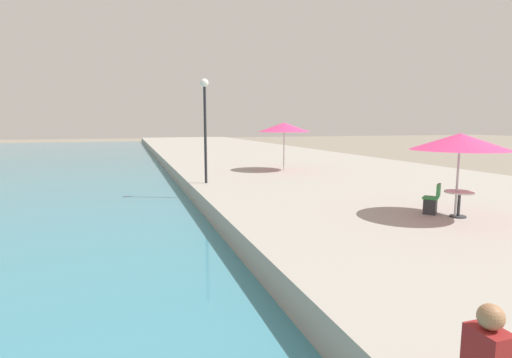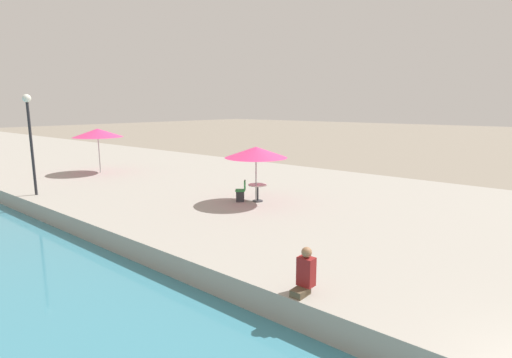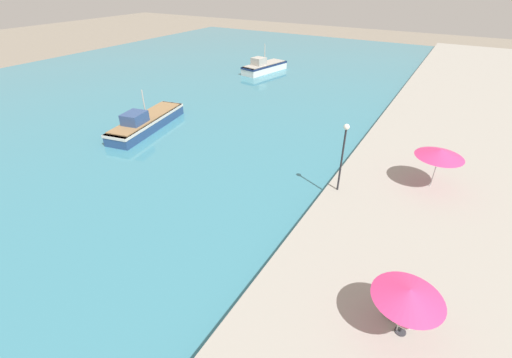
{
  "view_description": "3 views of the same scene",
  "coord_description": "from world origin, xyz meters",
  "views": [
    {
      "loc": [
        -2.53,
        2.98,
        3.36
      ],
      "look_at": [
        1.5,
        15.52,
        1.53
      ],
      "focal_mm": 28.0,
      "sensor_mm": 36.0,
      "label": 1
    },
    {
      "loc": [
        -6.53,
        1.08,
        4.8
      ],
      "look_at": [
        6.19,
        11.74,
        1.73
      ],
      "focal_mm": 28.0,
      "sensor_mm": 36.0,
      "label": 2
    },
    {
      "loc": [
        5.7,
        1.65,
        12.91
      ],
      "look_at": [
        -4.0,
        18.0,
        1.33
      ],
      "focal_mm": 24.0,
      "sensor_mm": 36.0,
      "label": 3
    }
  ],
  "objects": [
    {
      "name": "cafe_table",
      "position": [
        6.32,
        11.76,
        1.26
      ],
      "size": [
        0.8,
        0.8,
        0.74
      ],
      "color": "#333338",
      "rests_on": "quay_promenade"
    },
    {
      "name": "cafe_umbrella_white",
      "position": [
        5.88,
        23.99,
        3.16
      ],
      "size": [
        2.94,
        2.94,
        2.69
      ],
      "color": "#B7B7B7",
      "rests_on": "quay_promenade"
    },
    {
      "name": "lamppost",
      "position": [
        0.73,
        20.43,
        3.82
      ],
      "size": [
        0.36,
        0.36,
        4.56
      ],
      "color": "#232328",
      "rests_on": "quay_promenade"
    },
    {
      "name": "water_basin",
      "position": [
        -28.0,
        37.0,
        0.02
      ],
      "size": [
        56.0,
        90.0,
        0.04
      ],
      "color": "teal",
      "rests_on": "ground_plane"
    },
    {
      "name": "fishing_boat_near",
      "position": [
        -18.71,
        22.45,
        0.78
      ],
      "size": [
        4.21,
        9.71,
        3.71
      ],
      "rotation": [
        0.0,
        0.0,
        0.2
      ],
      "color": "navy",
      "rests_on": "water_basin"
    },
    {
      "name": "fishing_boat_mid",
      "position": [
        -19.74,
        46.86,
        0.82
      ],
      "size": [
        3.93,
        8.0,
        3.96
      ],
      "rotation": [
        0.0,
        0.0,
        -0.2
      ],
      "color": "white",
      "rests_on": "water_basin"
    },
    {
      "name": "quay_promenade",
      "position": [
        8.0,
        37.0,
        0.37
      ],
      "size": [
        16.0,
        90.0,
        0.73
      ],
      "color": "#A39E93",
      "rests_on": "ground_plane"
    },
    {
      "name": "cafe_umbrella_pink",
      "position": [
        6.19,
        11.74,
        2.87
      ],
      "size": [
        2.64,
        2.64,
        2.37
      ],
      "color": "#B7B7B7",
      "rests_on": "quay_promenade"
    },
    {
      "name": "cafe_chair_left",
      "position": [
        5.87,
        12.32,
        1.06
      ],
      "size": [
        0.58,
        0.59,
        0.91
      ],
      "rotation": [
        0.0,
        0.0,
        0.69
      ],
      "color": "#2D2D33",
      "rests_on": "quay_promenade"
    }
  ]
}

